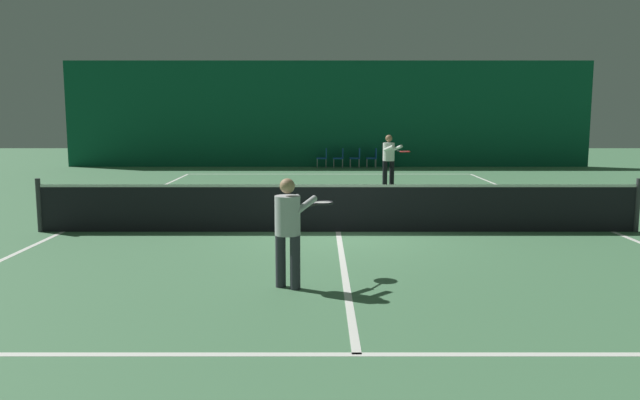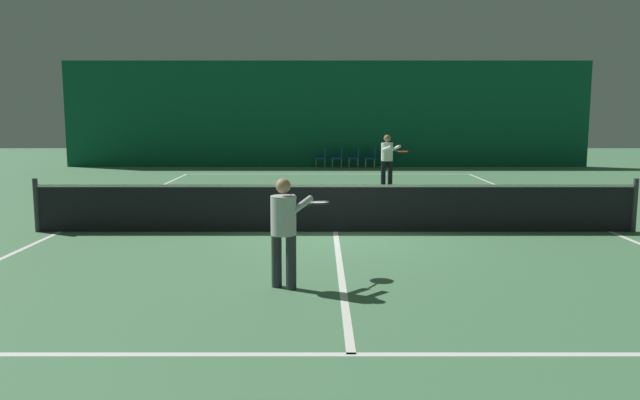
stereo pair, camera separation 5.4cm
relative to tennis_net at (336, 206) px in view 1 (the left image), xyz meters
The scene contains 16 objects.
ground_plane 0.51m from the tennis_net, ahead, with size 60.00×60.00×0.00m, color #4C7F56.
backdrop_curtain 15.43m from the tennis_net, 90.00° to the left, with size 23.00×0.12×4.61m.
court_line_baseline_far 11.91m from the tennis_net, 90.00° to the left, with size 11.00×0.10×0.00m.
court_line_service_far 6.42m from the tennis_net, 90.00° to the left, with size 8.25×0.10×0.00m.
court_line_service_near 6.42m from the tennis_net, 90.00° to the right, with size 8.25×0.10×0.00m.
court_line_sideline_left 5.52m from the tennis_net, behind, with size 0.10×23.80×0.00m.
court_line_sideline_right 5.52m from the tennis_net, ahead, with size 0.10×23.80×0.00m.
court_line_centre 0.51m from the tennis_net, ahead, with size 0.10×12.80×0.00m.
tennis_net is the anchor object (origin of this frame).
player_near 4.09m from the tennis_net, 100.93° to the right, with size 0.93×1.27×1.49m.
player_far 8.22m from the tennis_net, 76.69° to the left, with size 0.87×1.37×1.66m.
courtside_chair_0 14.77m from the tennis_net, 90.83° to the left, with size 0.44×0.44×0.84m.
courtside_chair_1 14.78m from the tennis_net, 88.05° to the left, with size 0.44×0.44×0.84m.
courtside_chair_2 14.82m from the tennis_net, 85.27° to the left, with size 0.44×0.44×0.84m.
courtside_chair_3 14.90m from the tennis_net, 82.52° to the left, with size 0.44×0.44×0.84m.
courtside_chair_4 15.01m from the tennis_net, 79.80° to the left, with size 0.44×0.44×0.84m.
Camera 1 is at (-0.36, -12.24, 2.35)m, focal length 35.00 mm.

